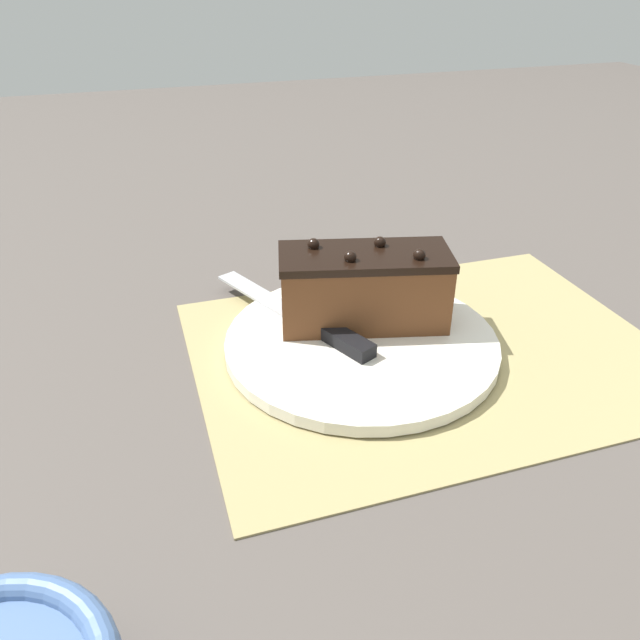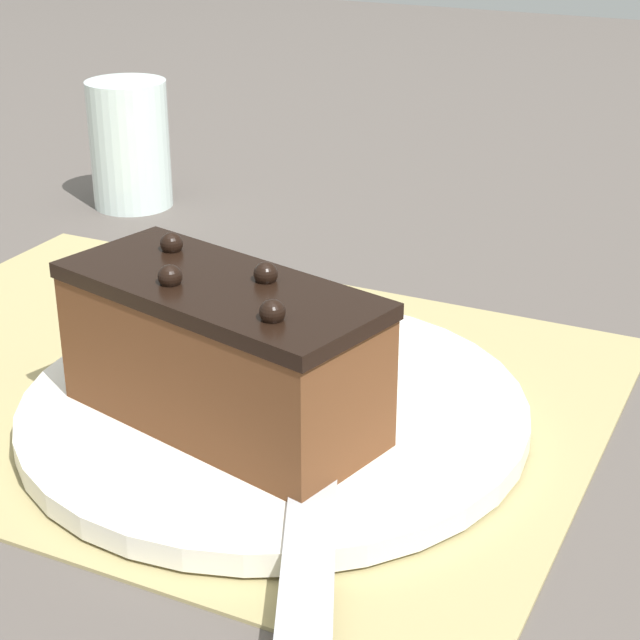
{
  "view_description": "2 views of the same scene",
  "coord_description": "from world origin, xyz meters",
  "px_view_note": "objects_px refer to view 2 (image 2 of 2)",
  "views": [
    {
      "loc": [
        -0.26,
        -0.46,
        0.35
      ],
      "look_at": [
        -0.1,
        0.04,
        0.03
      ],
      "focal_mm": 35.0,
      "sensor_mm": 36.0,
      "label": 1
    },
    {
      "loc": [
        -0.3,
        0.47,
        0.29
      ],
      "look_at": [
        -0.07,
        -0.01,
        0.05
      ],
      "focal_mm": 60.0,
      "sensor_mm": 36.0,
      "label": 2
    }
  ],
  "objects_px": {
    "cake_plate": "(274,409)",
    "chocolate_cake": "(221,352)",
    "serving_knife": "(316,433)",
    "drinking_glass": "(130,144)"
  },
  "relations": [
    {
      "from": "chocolate_cake",
      "to": "serving_knife",
      "type": "xyz_separation_m",
      "value": [
        -0.05,
        -0.0,
        -0.03
      ]
    },
    {
      "from": "drinking_glass",
      "to": "cake_plate",
      "type": "bearing_deg",
      "value": 135.39
    },
    {
      "from": "chocolate_cake",
      "to": "drinking_glass",
      "type": "distance_m",
      "value": 0.42
    },
    {
      "from": "drinking_glass",
      "to": "chocolate_cake",
      "type": "bearing_deg",
      "value": 131.18
    },
    {
      "from": "cake_plate",
      "to": "serving_knife",
      "type": "distance_m",
      "value": 0.05
    },
    {
      "from": "serving_knife",
      "to": "drinking_glass",
      "type": "height_order",
      "value": "drinking_glass"
    },
    {
      "from": "cake_plate",
      "to": "chocolate_cake",
      "type": "xyz_separation_m",
      "value": [
        0.01,
        0.03,
        0.04
      ]
    },
    {
      "from": "cake_plate",
      "to": "serving_knife",
      "type": "relative_size",
      "value": 1.21
    },
    {
      "from": "chocolate_cake",
      "to": "serving_knife",
      "type": "relative_size",
      "value": 0.81
    },
    {
      "from": "serving_knife",
      "to": "drinking_glass",
      "type": "relative_size",
      "value": 2.1
    }
  ]
}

